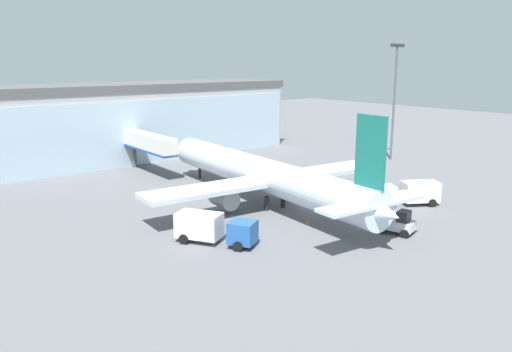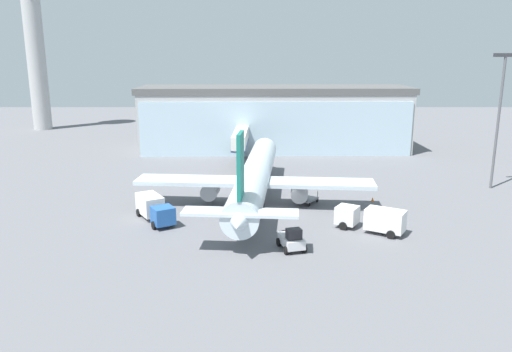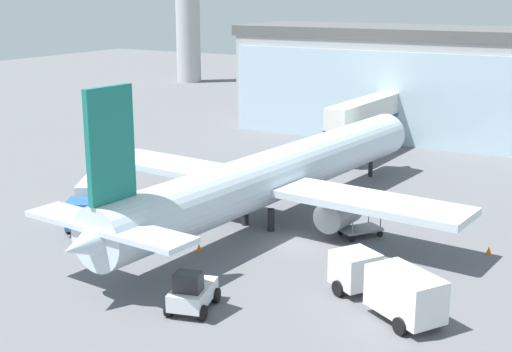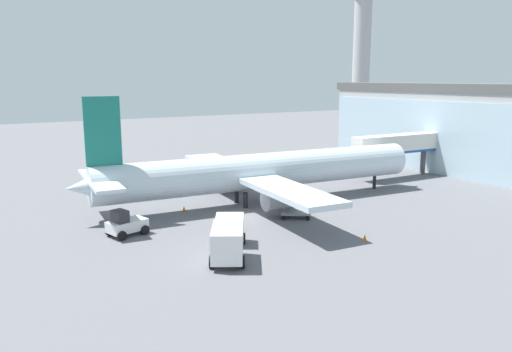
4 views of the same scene
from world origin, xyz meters
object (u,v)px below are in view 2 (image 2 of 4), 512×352
at_px(safety_cone_wingtip, 375,199).
at_px(airplane, 257,177).
at_px(fuel_truck, 374,219).
at_px(jet_bridge, 243,139).
at_px(baggage_cart, 310,200).
at_px(pushback_tug, 294,240).
at_px(catering_truck, 156,208).
at_px(safety_cone_nose, 247,222).
at_px(apron_light_mast, 502,110).
at_px(control_tower, 36,31).

bearing_deg(safety_cone_wingtip, airplane, -176.92).
distance_m(airplane, fuel_truck, 16.46).
distance_m(jet_bridge, safety_cone_wingtip, 28.86).
bearing_deg(baggage_cart, pushback_tug, 22.98).
bearing_deg(jet_bridge, fuel_truck, -154.19).
relative_size(jet_bridge, safety_cone_wingtip, 25.39).
bearing_deg(airplane, fuel_truck, -125.02).
xyz_separation_m(catering_truck, fuel_truck, (24.05, -3.71, 0.00)).
relative_size(airplane, catering_truck, 5.35).
relative_size(catering_truck, safety_cone_wingtip, 13.44).
bearing_deg(safety_cone_nose, jet_bridge, 92.65).
bearing_deg(airplane, pushback_tug, -162.08).
height_order(fuel_truck, safety_cone_nose, fuel_truck).
distance_m(apron_light_mast, fuel_truck, 29.05).
bearing_deg(fuel_truck, catering_truck, 21.92).
relative_size(apron_light_mast, airplane, 0.47).
relative_size(airplane, safety_cone_nose, 71.85).
distance_m(jet_bridge, control_tower, 68.13).
xyz_separation_m(jet_bridge, apron_light_mast, (35.95, -15.91, 6.70)).
xyz_separation_m(apron_light_mast, catering_truck, (-44.93, -14.08, -9.58)).
bearing_deg(baggage_cart, safety_cone_nose, -9.52).
height_order(control_tower, baggage_cart, control_tower).
relative_size(apron_light_mast, catering_truck, 2.52).
xyz_separation_m(control_tower, catering_truck, (42.04, -70.68, -22.45)).
height_order(catering_truck, pushback_tug, catering_truck).
xyz_separation_m(control_tower, fuel_truck, (66.09, -74.38, -22.45)).
distance_m(airplane, safety_cone_wingtip, 15.54).
height_order(apron_light_mast, safety_cone_wingtip, apron_light_mast).
xyz_separation_m(catering_truck, safety_cone_nose, (10.43, -1.42, -1.19)).
xyz_separation_m(jet_bridge, catering_truck, (-8.98, -29.98, -2.88)).
bearing_deg(safety_cone_wingtip, fuel_truck, -103.23).
relative_size(pushback_tug, safety_cone_nose, 6.48).
height_order(jet_bridge, catering_truck, jet_bridge).
bearing_deg(jet_bridge, pushback_tug, -169.29).
relative_size(airplane, pushback_tug, 11.08).
bearing_deg(catering_truck, baggage_cart, 79.03).
bearing_deg(safety_cone_nose, control_tower, 126.05).
xyz_separation_m(jet_bridge, airplane, (2.52, -23.23, -0.94)).
distance_m(control_tower, airplane, 85.86).
xyz_separation_m(catering_truck, baggage_cart, (18.28, 6.66, -0.97)).
bearing_deg(catering_truck, jet_bridge, 132.34).
xyz_separation_m(baggage_cart, pushback_tug, (-3.17, -15.39, 0.47)).
distance_m(jet_bridge, baggage_cart, 25.40).
bearing_deg(apron_light_mast, airplane, -167.66).
bearing_deg(fuel_truck, airplane, -9.14).
bearing_deg(baggage_cart, airplane, -56.20).
xyz_separation_m(apron_light_mast, fuel_truck, (-20.88, -17.78, -9.58)).
distance_m(jet_bridge, safety_cone_nose, 31.70).
relative_size(airplane, fuel_truck, 5.34).
bearing_deg(pushback_tug, control_tower, 20.19).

